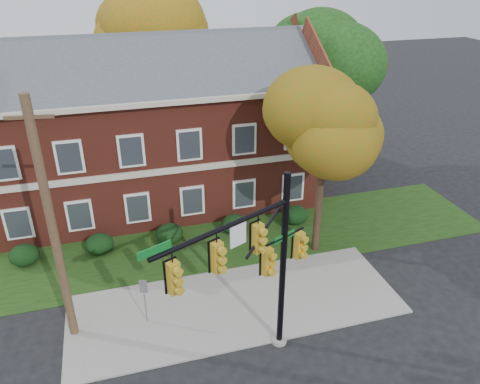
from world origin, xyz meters
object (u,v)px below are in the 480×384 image
object	(u,v)px
hedge_center	(169,234)
hedge_far_left	(24,255)
tree_far_rear	(153,29)
sign_post	(144,294)
traffic_signal	(256,259)
hedge_right	(235,224)
utility_pole	(52,228)
hedge_far_right	(295,215)
tree_near_right	(332,125)
hedge_left	(99,244)
apartment_building	(151,120)
tree_right_rear	(330,51)

from	to	relation	value
hedge_center	hedge_far_left	bearing A→B (deg)	180.00
tree_far_rear	sign_post	xyz separation A→B (m)	(-3.11, -18.79, -7.39)
hedge_far_left	traffic_signal	bearing A→B (deg)	-44.64
hedge_right	utility_pole	world-z (taller)	utility_pole
hedge_right	sign_post	size ratio (longest dim) A/B	0.66
hedge_far_right	tree_near_right	bearing A→B (deg)	-85.48
hedge_right	tree_far_rear	size ratio (longest dim) A/B	0.12
hedge_right	sign_post	distance (m)	7.82
hedge_far_left	sign_post	size ratio (longest dim) A/B	0.66
tree_near_right	hedge_far_left	bearing A→B (deg)	168.73
hedge_far_right	sign_post	world-z (taller)	sign_post
hedge_far_left	hedge_left	bearing A→B (deg)	0.00
tree_far_rear	traffic_signal	xyz separation A→B (m)	(0.50, -21.83, -4.35)
hedge_center	traffic_signal	bearing A→B (deg)	-78.09
apartment_building	tree_far_rear	xyz separation A→B (m)	(1.34, 7.84, 3.86)
hedge_right	sign_post	bearing A→B (deg)	-132.77
hedge_center	utility_pole	size ratio (longest dim) A/B	0.14
hedge_left	apartment_building	bearing A→B (deg)	56.33
hedge_far_right	traffic_signal	bearing A→B (deg)	-120.57
hedge_far_left	tree_near_right	distance (m)	15.75
hedge_right	tree_near_right	distance (m)	7.72
hedge_center	tree_right_rear	distance (m)	14.94
hedge_right	traffic_signal	world-z (taller)	traffic_signal
hedge_far_left	hedge_center	distance (m)	7.00
hedge_far_right	traffic_signal	distance (m)	10.89
hedge_far_left	utility_pole	world-z (taller)	utility_pole
hedge_far_left	hedge_left	world-z (taller)	same
apartment_building	hedge_left	size ratio (longest dim) A/B	13.43
traffic_signal	sign_post	world-z (taller)	traffic_signal
apartment_building	hedge_far_left	distance (m)	9.82
hedge_far_left	utility_pole	bearing A→B (deg)	-66.67
apartment_building	hedge_center	size ratio (longest dim) A/B	13.43
sign_post	traffic_signal	bearing A→B (deg)	-22.87
hedge_far_left	tree_far_rear	xyz separation A→B (m)	(8.34, 13.09, 8.32)
utility_pole	hedge_far_right	bearing A→B (deg)	33.56
hedge_right	traffic_signal	distance (m)	9.73
apartment_building	traffic_signal	xyz separation A→B (m)	(1.84, -13.99, -0.50)
tree_near_right	traffic_signal	bearing A→B (deg)	-132.38
hedge_right	hedge_far_right	size ratio (longest dim) A/B	1.00
hedge_left	traffic_signal	world-z (taller)	traffic_signal
tree_far_rear	hedge_center	bearing A→B (deg)	-95.85
hedge_center	sign_post	bearing A→B (deg)	-107.27
hedge_left	utility_pole	world-z (taller)	utility_pole
hedge_far_left	hedge_center	xyz separation A→B (m)	(7.00, 0.00, 0.00)
apartment_building	utility_pole	distance (m)	11.74
tree_near_right	tree_right_rear	distance (m)	9.94
hedge_far_right	hedge_far_left	bearing A→B (deg)	180.00
traffic_signal	hedge_left	bearing A→B (deg)	97.26
hedge_left	sign_post	distance (m)	6.03
apartment_building	traffic_signal	distance (m)	14.12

